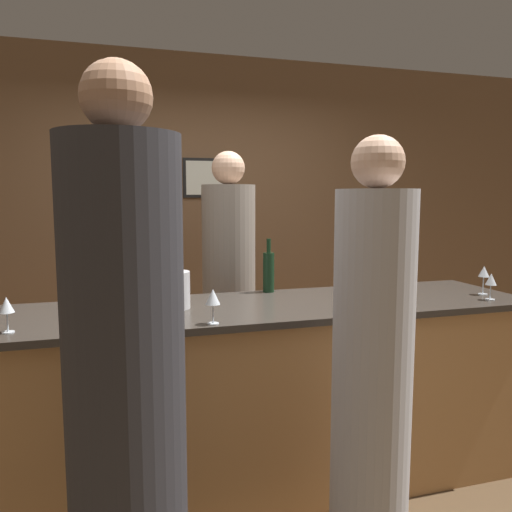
# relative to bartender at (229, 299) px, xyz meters

# --- Properties ---
(ground_plane) EXTENTS (14.00, 14.00, 0.00)m
(ground_plane) POSITION_rel_bartender_xyz_m (-0.03, -0.83, -0.88)
(ground_plane) COLOR #4C3823
(back_wall) EXTENTS (8.00, 0.08, 2.80)m
(back_wall) POSITION_rel_bartender_xyz_m (-0.03, 1.04, 0.52)
(back_wall) COLOR brown
(back_wall) RESTS_ON ground_plane
(bar_counter) EXTENTS (3.03, 0.77, 1.01)m
(bar_counter) POSITION_rel_bartender_xyz_m (-0.03, -0.83, -0.37)
(bar_counter) COLOR #B27F4C
(bar_counter) RESTS_ON ground_plane
(bartender) EXTENTS (0.37, 0.37, 1.89)m
(bartender) POSITION_rel_bartender_xyz_m (0.00, 0.00, 0.00)
(bartender) COLOR gray
(bartender) RESTS_ON ground_plane
(guest_0) EXTENTS (0.31, 0.31, 1.82)m
(guest_0) POSITION_rel_bartender_xyz_m (0.19, -1.64, -0.03)
(guest_0) COLOR #B2B2B7
(guest_0) RESTS_ON ground_plane
(guest_1) EXTENTS (0.39, 0.39, 2.00)m
(guest_1) POSITION_rel_bartender_xyz_m (-0.75, -1.70, 0.05)
(guest_1) COLOR #2D2D33
(guest_1) RESTS_ON ground_plane
(wine_bottle_0) EXTENTS (0.07, 0.07, 0.32)m
(wine_bottle_0) POSITION_rel_bartender_xyz_m (0.13, -0.50, 0.26)
(wine_bottle_0) COLOR black
(wine_bottle_0) RESTS_ON bar_counter
(ice_bucket) EXTENTS (0.17, 0.17, 0.19)m
(ice_bucket) POSITION_rel_bartender_xyz_m (-0.48, -0.78, 0.23)
(ice_bucket) COLOR silver
(ice_bucket) RESTS_ON bar_counter
(wine_glass_0) EXTENTS (0.07, 0.07, 0.16)m
(wine_glass_0) POSITION_rel_bartender_xyz_m (-0.35, -1.16, 0.25)
(wine_glass_0) COLOR silver
(wine_glass_0) RESTS_ON bar_counter
(wine_glass_1) EXTENTS (0.06, 0.06, 0.17)m
(wine_glass_1) POSITION_rel_bartender_xyz_m (1.31, -0.93, 0.26)
(wine_glass_1) COLOR silver
(wine_glass_1) RESTS_ON bar_counter
(wine_glass_2) EXTENTS (0.06, 0.06, 0.15)m
(wine_glass_2) POSITION_rel_bartender_xyz_m (-1.21, -1.06, 0.25)
(wine_glass_2) COLOR silver
(wine_glass_2) RESTS_ON bar_counter
(wine_glass_3) EXTENTS (0.08, 0.08, 0.16)m
(wine_glass_3) POSITION_rel_bartender_xyz_m (0.73, -1.01, 0.26)
(wine_glass_3) COLOR silver
(wine_glass_3) RESTS_ON bar_counter
(wine_glass_4) EXTENTS (0.06, 0.06, 0.15)m
(wine_glass_4) POSITION_rel_bartender_xyz_m (1.24, -1.07, 0.24)
(wine_glass_4) COLOR silver
(wine_glass_4) RESTS_ON bar_counter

